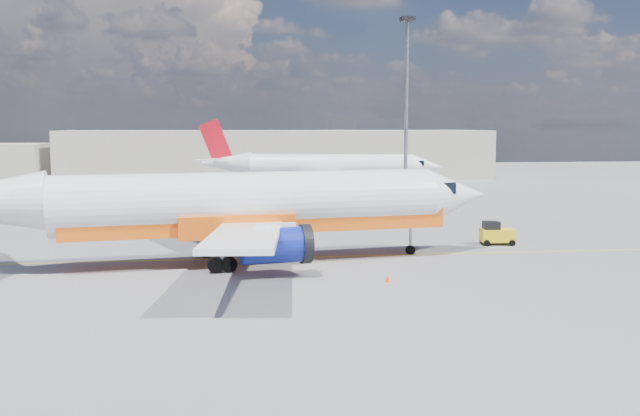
{
  "coord_description": "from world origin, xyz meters",
  "views": [
    {
      "loc": [
        -2.88,
        -43.97,
        8.83
      ],
      "look_at": [
        2.79,
        1.49,
        3.5
      ],
      "focal_mm": 40.0,
      "sensor_mm": 36.0,
      "label": 1
    }
  ],
  "objects": [
    {
      "name": "taxi_line",
      "position": [
        0.0,
        3.0,
        0.01
      ],
      "size": [
        70.0,
        0.15,
        0.01
      ],
      "primitive_type": "cube",
      "color": "yellow",
      "rests_on": "ground"
    },
    {
      "name": "traffic_cone",
      "position": [
        5.75,
        -5.47,
        0.24
      ],
      "size": [
        0.35,
        0.35,
        0.49
      ],
      "color": "white",
      "rests_on": "ground"
    },
    {
      "name": "second_jet",
      "position": [
        9.18,
        48.65,
        3.24
      ],
      "size": [
        32.27,
        24.86,
        9.73
      ],
      "rotation": [
        0.0,
        0.0,
        -0.21
      ],
      "color": "white",
      "rests_on": "ground"
    },
    {
      "name": "ground",
      "position": [
        0.0,
        0.0,
        0.0
      ],
      "size": [
        240.0,
        240.0,
        0.0
      ],
      "primitive_type": "plane",
      "color": "#5C5B60",
      "rests_on": "ground"
    },
    {
      "name": "floodlight_mast",
      "position": [
        17.53,
        38.17,
        12.75
      ],
      "size": [
        1.55,
        1.55,
        21.26
      ],
      "color": "gray",
      "rests_on": "ground"
    },
    {
      "name": "gse_tug",
      "position": [
        16.58,
        6.29,
        0.82
      ],
      "size": [
        2.57,
        1.74,
        1.74
      ],
      "rotation": [
        0.0,
        0.0,
        -0.1
      ],
      "color": "black",
      "rests_on": "ground"
    },
    {
      "name": "terminal_main",
      "position": [
        5.0,
        75.0,
        4.0
      ],
      "size": [
        70.0,
        14.0,
        8.0
      ],
      "primitive_type": "cube",
      "color": "#BAB2A0",
      "rests_on": "ground"
    },
    {
      "name": "main_jet",
      "position": [
        -2.87,
        1.37,
        3.75
      ],
      "size": [
        37.2,
        29.02,
        11.24
      ],
      "rotation": [
        0.0,
        0.0,
        0.15
      ],
      "color": "white",
      "rests_on": "ground"
    }
  ]
}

